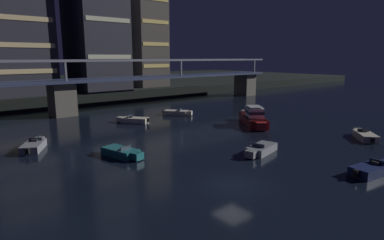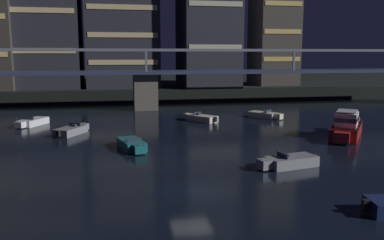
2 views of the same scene
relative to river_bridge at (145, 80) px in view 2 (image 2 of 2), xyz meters
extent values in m
plane|color=black|center=(0.00, -39.51, -4.56)|extent=(400.00, 400.00, 0.00)
cube|color=black|center=(0.00, 48.01, -3.46)|extent=(240.00, 80.00, 2.20)
cube|color=#605B51|center=(0.00, 0.01, -1.79)|extent=(3.60, 4.40, 5.55)
cube|color=#2D3856|center=(0.00, 0.01, 1.21)|extent=(99.44, 6.40, 0.45)
cube|color=slate|center=(0.00, -2.89, 4.64)|extent=(99.44, 0.36, 0.36)
cube|color=slate|center=(0.00, 2.91, 4.64)|extent=(99.44, 0.36, 0.36)
cube|color=slate|center=(0.00, -2.89, 3.04)|extent=(0.30, 0.30, 3.20)
cube|color=slate|center=(23.36, -2.89, 3.04)|extent=(0.30, 0.30, 3.20)
cube|color=beige|center=(-17.33, 12.67, 4.63)|extent=(11.82, 0.10, 0.90)
cube|color=beige|center=(-17.33, 12.67, 11.62)|extent=(11.82, 0.10, 0.90)
cube|color=#282833|center=(-2.98, 18.01, 9.93)|extent=(13.66, 11.50, 24.58)
cube|color=beige|center=(-2.98, 12.21, 2.55)|extent=(12.56, 0.10, 0.90)
cube|color=beige|center=(-2.98, 12.21, 7.47)|extent=(12.56, 0.10, 0.90)
cube|color=beige|center=(-2.98, 12.21, 12.38)|extent=(12.56, 0.10, 0.90)
cube|color=beige|center=(13.54, 9.01, 5.30)|extent=(9.85, 0.10, 0.90)
cube|color=beige|center=(13.54, 9.01, 12.97)|extent=(9.85, 0.10, 0.90)
cube|color=#423D38|center=(28.47, 18.63, 11.19)|extent=(8.42, 9.50, 27.11)
cube|color=#F2D172|center=(28.47, 13.83, 3.06)|extent=(7.75, 0.10, 0.90)
cube|color=#F2D172|center=(28.47, 13.83, 8.48)|extent=(7.75, 0.10, 0.90)
cube|color=#F2D172|center=(28.47, 13.83, 13.90)|extent=(7.75, 0.10, 0.90)
cube|color=maroon|center=(19.25, -25.53, -3.96)|extent=(6.85, 7.98, 1.20)
cube|color=maroon|center=(16.54, -29.19, -3.88)|extent=(1.80, 1.74, 1.04)
cube|color=black|center=(19.25, -25.53, -3.41)|extent=(6.96, 8.09, 0.10)
cube|color=white|center=(18.89, -26.01, -2.66)|extent=(3.59, 3.82, 1.40)
cube|color=#283342|center=(18.89, -26.01, -2.61)|extent=(3.65, 3.88, 0.44)
cube|color=silver|center=(18.89, -26.01, -1.81)|extent=(3.23, 3.44, 0.08)
cube|color=#B7B2A8|center=(21.27, -22.80, -3.18)|extent=(2.03, 1.72, 0.36)
cube|color=black|center=(8.54, -45.08, -4.06)|extent=(0.41, 0.41, 0.60)
cube|color=#196066|center=(-3.25, -27.13, -4.16)|extent=(2.68, 4.23, 0.80)
cube|color=#196066|center=(-2.68, -29.47, -4.11)|extent=(1.18, 1.11, 0.70)
cube|color=#283342|center=(-3.05, -27.96, -3.58)|extent=(1.34, 0.42, 0.36)
cube|color=#262628|center=(-3.11, -27.72, -3.64)|extent=(0.64, 0.52, 0.24)
cube|color=black|center=(-3.76, -25.04, -4.06)|extent=(0.44, 0.44, 0.60)
sphere|color=#33D84C|center=(-2.62, -29.71, -3.68)|extent=(0.12, 0.12, 0.12)
cube|color=silver|center=(-14.53, -12.33, -4.16)|extent=(3.33, 4.30, 0.80)
cube|color=silver|center=(-15.59, -14.49, -4.11)|extent=(1.28, 1.24, 0.70)
cube|color=#283342|center=(-14.91, -13.10, -3.58)|extent=(1.26, 0.68, 0.36)
cube|color=#262628|center=(-14.80, -12.87, -3.64)|extent=(0.68, 0.61, 0.24)
cube|color=black|center=(-13.59, -10.40, -4.06)|extent=(0.48, 0.48, 0.60)
sphere|color=red|center=(-15.70, -14.72, -3.68)|extent=(0.12, 0.12, 0.12)
cube|color=gray|center=(8.58, -35.52, -4.16)|extent=(4.21, 2.62, 0.80)
cube|color=gray|center=(6.24, -36.05, -4.11)|extent=(1.10, 1.16, 0.70)
cube|color=#283342|center=(7.75, -35.71, -3.58)|extent=(0.40, 1.34, 0.36)
cube|color=#262628|center=(8.00, -35.65, -3.64)|extent=(0.51, 0.63, 0.24)
cube|color=black|center=(10.68, -35.05, -4.06)|extent=(0.43, 0.43, 0.60)
sphere|color=#33D84C|center=(5.99, -36.11, -3.68)|extent=(0.12, 0.12, 0.12)
cube|color=gray|center=(-9.43, -19.30, -4.16)|extent=(3.45, 4.29, 0.80)
cube|color=gray|center=(-8.28, -17.19, -4.11)|extent=(1.30, 1.26, 0.70)
cube|color=#283342|center=(-9.02, -18.55, -3.58)|extent=(1.23, 0.73, 0.36)
cube|color=#262628|center=(-9.14, -18.77, -3.64)|extent=(0.68, 0.62, 0.24)
cube|color=black|center=(-10.46, -21.19, -4.06)|extent=(0.49, 0.49, 0.60)
sphere|color=#33D84C|center=(-8.16, -16.97, -3.68)|extent=(0.12, 0.12, 0.12)
cube|color=beige|center=(15.01, -12.07, -4.16)|extent=(3.80, 4.20, 0.80)
cube|color=beige|center=(16.46, -13.99, -4.11)|extent=(1.33, 1.32, 0.70)
cube|color=#283342|center=(15.52, -12.75, -3.58)|extent=(1.14, 0.90, 0.36)
cube|color=#262628|center=(15.37, -12.55, -3.64)|extent=(0.69, 0.66, 0.24)
cube|color=black|center=(13.70, -10.36, -4.06)|extent=(0.50, 0.50, 0.60)
sphere|color=beige|center=(16.61, -14.19, -3.68)|extent=(0.12, 0.12, 0.12)
cube|color=beige|center=(6.27, -13.46, -4.16)|extent=(3.83, 4.19, 0.80)
cube|color=beige|center=(4.79, -11.56, -4.11)|extent=(1.33, 1.32, 0.70)
cube|color=#283342|center=(5.75, -12.79, -3.58)|extent=(1.12, 0.91, 0.36)
cube|color=#262628|center=(5.90, -12.98, -3.64)|extent=(0.69, 0.66, 0.24)
cube|color=black|center=(7.60, -15.15, -4.06)|extent=(0.51, 0.51, 0.60)
sphere|color=#33D84C|center=(4.64, -11.37, -3.68)|extent=(0.12, 0.12, 0.12)
camera|label=1|loc=(-17.45, -55.47, 5.20)|focal=29.89mm
camera|label=2|loc=(-4.48, -63.80, 3.93)|focal=37.98mm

